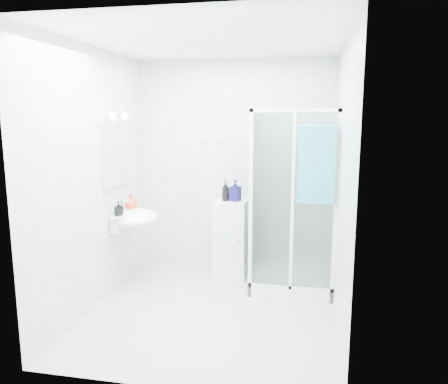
% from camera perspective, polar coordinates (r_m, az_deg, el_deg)
% --- Properties ---
extents(room, '(2.40, 2.60, 2.60)m').
position_cam_1_polar(room, '(4.15, -1.62, 1.24)').
color(room, white).
rests_on(room, ground).
extents(shower_enclosure, '(0.90, 0.95, 2.00)m').
position_cam_1_polar(shower_enclosure, '(5.00, 7.98, -7.38)').
color(shower_enclosure, white).
rests_on(shower_enclosure, ground).
extents(wall_basin, '(0.46, 0.56, 0.35)m').
position_cam_1_polar(wall_basin, '(4.97, -11.59, -3.41)').
color(wall_basin, white).
rests_on(wall_basin, ground).
extents(mirror, '(0.02, 0.60, 0.70)m').
position_cam_1_polar(mirror, '(4.94, -14.02, 4.69)').
color(mirror, white).
rests_on(mirror, room).
extents(vanity_lights, '(0.10, 0.40, 0.08)m').
position_cam_1_polar(vanity_lights, '(4.90, -13.69, 9.59)').
color(vanity_lights, silver).
rests_on(vanity_lights, room).
extents(wall_hooks, '(0.23, 0.06, 0.03)m').
position_cam_1_polar(wall_hooks, '(5.39, -1.26, 6.69)').
color(wall_hooks, silver).
rests_on(wall_hooks, room).
extents(storage_cabinet, '(0.39, 0.41, 0.93)m').
position_cam_1_polar(storage_cabinet, '(5.29, 0.89, -6.07)').
color(storage_cabinet, silver).
rests_on(storage_cabinet, ground).
extents(hand_towel, '(0.37, 0.05, 0.78)m').
position_cam_1_polar(hand_towel, '(4.39, 12.02, 3.75)').
color(hand_towel, teal).
rests_on(hand_towel, shower_enclosure).
extents(shampoo_bottle_a, '(0.10, 0.10, 0.24)m').
position_cam_1_polar(shampoo_bottle_a, '(5.14, 0.20, 0.13)').
color(shampoo_bottle_a, black).
rests_on(shampoo_bottle_a, storage_cabinet).
extents(shampoo_bottle_b, '(0.14, 0.14, 0.25)m').
position_cam_1_polar(shampoo_bottle_b, '(5.14, 1.48, 0.22)').
color(shampoo_bottle_b, '#0D0A3E').
rests_on(shampoo_bottle_b, storage_cabinet).
extents(soap_dispenser_orange, '(0.17, 0.17, 0.19)m').
position_cam_1_polar(soap_dispenser_orange, '(5.10, -12.02, -1.24)').
color(soap_dispenser_orange, '#DA4419').
rests_on(soap_dispenser_orange, wall_basin).
extents(soap_dispenser_black, '(0.09, 0.09, 0.15)m').
position_cam_1_polar(soap_dispenser_black, '(4.83, -13.60, -2.15)').
color(soap_dispenser_black, black).
rests_on(soap_dispenser_black, wall_basin).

